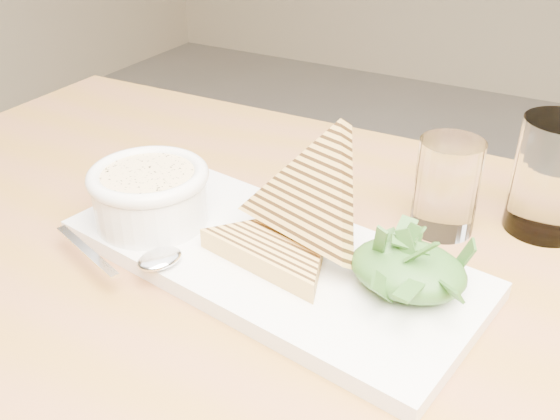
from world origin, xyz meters
The scene contains 14 objects.
table_top centered at (-0.20, 0.12, 0.74)m, with size 1.20×0.80×0.04m, color #9B6239.
table_leg_bl centered at (-0.75, 0.47, 0.36)m, with size 0.06×0.06×0.72m, color #9B6239.
platter centered at (-0.26, 0.17, 0.77)m, with size 0.40×0.18×0.02m, color white.
soup_bowl centered at (-0.38, 0.16, 0.80)m, with size 0.11×0.11×0.04m, color white.
soup centered at (-0.38, 0.16, 0.83)m, with size 0.09×0.09×0.01m, color beige.
bowl_rim centered at (-0.38, 0.16, 0.83)m, with size 0.12×0.12×0.01m, color white.
sandwich_flat centered at (-0.24, 0.17, 0.79)m, with size 0.15×0.15×0.02m, color #D5A551, non-canonical shape.
sandwich_lean centered at (-0.23, 0.20, 0.83)m, with size 0.15×0.15×0.08m, color #D5A551, non-canonical shape.
salad_base centered at (-0.12, 0.18, 0.80)m, with size 0.10×0.08×0.04m, color #1D4015.
arugula_pile centered at (-0.12, 0.18, 0.81)m, with size 0.11×0.10×0.05m, color #3E732C, non-canonical shape.
spoon_bowl centered at (-0.33, 0.11, 0.78)m, with size 0.03×0.04×0.01m, color silver.
spoon_handle centered at (-0.40, 0.09, 0.78)m, with size 0.11×0.01×0.00m, color silver.
glass_near centered at (-0.13, 0.32, 0.81)m, with size 0.06×0.06×0.10m, color white.
glass_far centered at (-0.04, 0.37, 0.82)m, with size 0.08×0.08×0.12m, color white.
Camera 1 is at (-0.01, -0.24, 1.11)m, focal length 40.00 mm.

